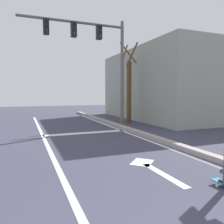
% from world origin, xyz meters
% --- Properties ---
extents(lane_line_center, '(0.12, 20.00, 0.01)m').
position_xyz_m(lane_line_center, '(0.08, 6.00, 0.00)').
color(lane_line_center, silver).
rests_on(lane_line_center, ground).
extents(lane_line_curbside, '(0.12, 20.00, 0.01)m').
position_xyz_m(lane_line_curbside, '(3.34, 6.00, 0.00)').
color(lane_line_curbside, silver).
rests_on(lane_line_curbside, ground).
extents(stop_bar, '(3.42, 0.40, 0.01)m').
position_xyz_m(stop_bar, '(1.78, 8.91, 0.00)').
color(stop_bar, silver).
rests_on(stop_bar, ground).
extents(lane_arrow_stem, '(0.16, 1.40, 0.01)m').
position_xyz_m(lane_arrow_stem, '(1.96, 3.80, 0.00)').
color(lane_arrow_stem, silver).
rests_on(lane_arrow_stem, ground).
extents(lane_arrow_head, '(0.71, 0.71, 0.01)m').
position_xyz_m(lane_arrow_head, '(1.96, 4.65, 0.00)').
color(lane_arrow_head, silver).
rests_on(lane_arrow_head, ground).
extents(curb_strip, '(0.24, 24.00, 0.14)m').
position_xyz_m(curb_strip, '(3.59, 6.00, 0.07)').
color(curb_strip, '#9E9392').
rests_on(curb_strip, ground).
extents(traffic_signal_mast, '(4.88, 0.34, 5.11)m').
position_xyz_m(traffic_signal_mast, '(2.59, 10.41, 3.78)').
color(traffic_signal_mast, '#5F605C').
rests_on(traffic_signal_mast, ground).
extents(roadside_tree, '(1.06, 1.04, 4.33)m').
position_xyz_m(roadside_tree, '(4.69, 10.95, 1.91)').
color(roadside_tree, brown).
rests_on(roadside_tree, ground).
extents(building_block, '(13.07, 8.87, 4.29)m').
position_xyz_m(building_block, '(12.03, 12.39, 2.14)').
color(building_block, '#959C8E').
rests_on(building_block, ground).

